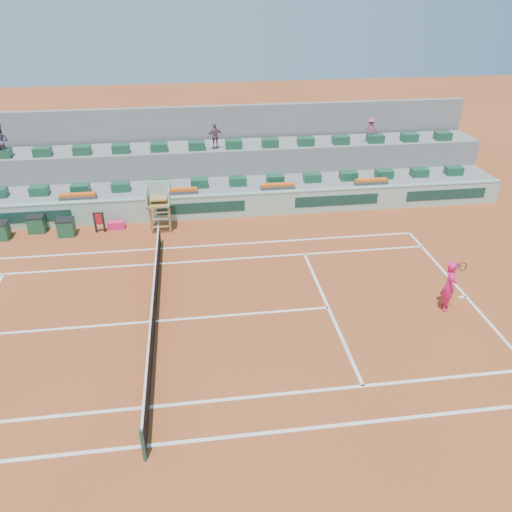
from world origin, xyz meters
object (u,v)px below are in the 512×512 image
Objects in this scene: drink_cooler_a at (66,227)px; player_bag at (116,225)px; umpire_chair at (159,200)px; tennis_player at (449,285)px.

player_bag is at bearing 10.64° from drink_cooler_a.
player_bag is 0.34× the size of umpire_chair.
tennis_player reaches higher than drink_cooler_a.
player_bag is 2.31m from drink_cooler_a.
umpire_chair is at bearing 0.62° from drink_cooler_a.
umpire_chair is 2.86× the size of drink_cooler_a.
drink_cooler_a is 17.15m from tennis_player.
drink_cooler_a is at bearing -169.36° from player_bag.
umpire_chair is at bearing 142.87° from tennis_player.
umpire_chair reaches higher than drink_cooler_a.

